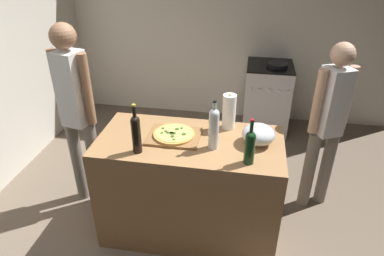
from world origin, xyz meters
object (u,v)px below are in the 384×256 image
Objects in this scene: wine_bottle_clear at (250,146)px; person_in_red at (328,121)px; wine_bottle_amber at (136,132)px; paper_towel_roll at (229,112)px; pizza at (174,134)px; wine_bottle_dark at (214,127)px; stove at (267,98)px; mixing_bowl at (258,134)px; person_in_stripes at (76,109)px.

wine_bottle_clear is 0.21× the size of person_in_red.
paper_towel_roll is at bearing 37.23° from wine_bottle_amber.
wine_bottle_amber is at bearing -131.98° from pizza.
paper_towel_roll is 0.77× the size of wine_bottle_dark.
person_in_red is at bearing 22.87° from pizza.
person_in_red reaches higher than wine_bottle_dark.
wine_bottle_clear is 0.36× the size of stove.
wine_bottle_amber is at bearing -142.77° from paper_towel_roll.
mixing_bowl is at bearing -94.39° from stove.
person_in_stripes is at bearing 147.40° from wine_bottle_amber.
person_in_red reaches higher than stove.
paper_towel_roll is 0.17× the size of person_in_stripes.
person_in_stripes is at bearing -178.55° from paper_towel_roll.
wine_bottle_dark is 1.25m from person_in_stripes.
person_in_red is at bearing 33.76° from wine_bottle_dark.
wine_bottle_dark reaches higher than wine_bottle_clear.
wine_bottle_clear is 1.54m from person_in_stripes.
stove is (0.14, 1.88, -0.54)m from mixing_bowl.
paper_towel_roll is 0.31× the size of stove.
mixing_bowl is 0.26× the size of stove.
person_in_red reaches higher than paper_towel_roll.
wine_bottle_amber is 0.81m from person_in_stripes.
wine_bottle_dark is 0.24× the size of person_in_red.
mixing_bowl is 1.55m from person_in_stripes.
pizza is at bearing -177.57° from mixing_bowl.
wine_bottle_dark is at bearing 15.45° from wine_bottle_amber.
pizza is 0.83× the size of wine_bottle_dark.
wine_bottle_amber is at bearing -152.32° from person_in_red.
wine_bottle_amber reaches higher than paper_towel_roll.
pizza is 0.95× the size of wine_bottle_clear.
pizza is 0.20× the size of person_in_red.
person_in_stripes reaches higher than mixing_bowl.
pizza is 0.35m from wine_bottle_amber.
mixing_bowl is 0.84× the size of paper_towel_roll.
wine_bottle_clear reaches higher than mixing_bowl.
pizza is 0.36m from wine_bottle_dark.
person_in_red reaches higher than wine_bottle_amber.
wine_bottle_amber reaches higher than pizza.
pizza is 0.84× the size of wine_bottle_amber.
stove is at bearing 76.88° from wine_bottle_dark.
paper_towel_roll is 0.50m from wine_bottle_clear.
wine_bottle_clear is at bearing -102.65° from mixing_bowl.
wine_bottle_dark reaches higher than mixing_bowl.
person_in_stripes is (-0.90, 0.20, 0.05)m from pizza.
wine_bottle_clear is 0.20× the size of person_in_stripes.
person_in_stripes reaches higher than paper_towel_roll.
person_in_red is (2.13, 0.32, -0.10)m from person_in_stripes.
mixing_bowl is 0.65× the size of wine_bottle_dark.
paper_towel_roll is (-0.24, 0.20, 0.07)m from mixing_bowl.
person_in_stripes reaches higher than person_in_red.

